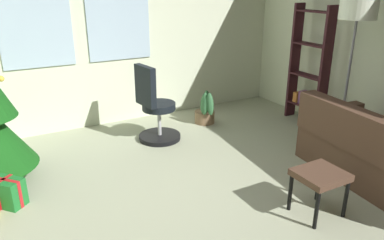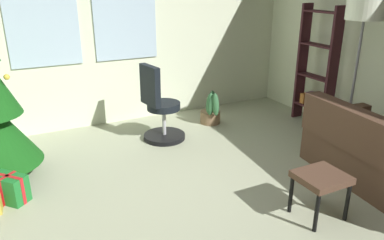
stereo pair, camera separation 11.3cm
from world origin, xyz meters
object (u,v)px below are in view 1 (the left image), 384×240
object	(u,v)px
office_chair	(155,112)
floor_lamp	(357,16)
footstool	(320,178)
bookshelf	(309,71)
potted_plant	(206,111)
gift_box_green	(6,192)

from	to	relation	value
office_chair	floor_lamp	size ratio (longest dim) A/B	0.55
footstool	floor_lamp	bearing A→B (deg)	34.08
bookshelf	floor_lamp	size ratio (longest dim) A/B	0.91
office_chair	potted_plant	xyz separation A→B (m)	(0.89, 0.20, -0.20)
floor_lamp	bookshelf	bearing A→B (deg)	69.93
footstool	office_chair	world-z (taller)	office_chair
footstool	bookshelf	size ratio (longest dim) A/B	0.25
gift_box_green	potted_plant	bearing A→B (deg)	18.77
bookshelf	office_chair	bearing A→B (deg)	169.60
floor_lamp	potted_plant	bearing A→B (deg)	123.17
office_chair	potted_plant	world-z (taller)	office_chair
gift_box_green	office_chair	size ratio (longest dim) A/B	0.37
gift_box_green	office_chair	distance (m)	2.03
footstool	floor_lamp	world-z (taller)	floor_lamp
footstool	bookshelf	bearing A→B (deg)	47.99
gift_box_green	potted_plant	xyz separation A→B (m)	(2.76, 0.94, 0.06)
footstool	gift_box_green	distance (m)	2.92
footstool	floor_lamp	distance (m)	2.03
office_chair	floor_lamp	xyz separation A→B (m)	(1.92, -1.37, 1.24)
gift_box_green	potted_plant	size ratio (longest dim) A/B	0.73
potted_plant	gift_box_green	bearing A→B (deg)	-161.23
footstool	gift_box_green	size ratio (longest dim) A/B	1.12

